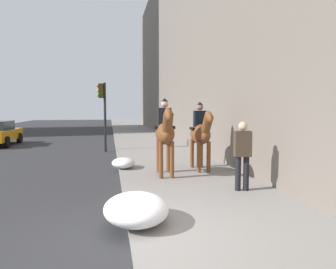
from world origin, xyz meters
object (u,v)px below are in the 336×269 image
object	(u,v)px
mounted_horse_far	(201,133)
traffic_light_near_curb	(103,105)
pedestrian_greeting	(242,151)
mounted_horse_near	(165,132)

from	to	relation	value
mounted_horse_far	traffic_light_near_curb	world-z (taller)	traffic_light_near_curb
mounted_horse_far	pedestrian_greeting	bearing A→B (deg)	6.06
mounted_horse_near	pedestrian_greeting	bearing A→B (deg)	40.70
mounted_horse_near	mounted_horse_far	distance (m)	1.47
pedestrian_greeting	mounted_horse_near	bearing A→B (deg)	45.92
mounted_horse_near	pedestrian_greeting	world-z (taller)	mounted_horse_near
pedestrian_greeting	traffic_light_near_curb	bearing A→B (deg)	30.72
mounted_horse_far	pedestrian_greeting	size ratio (longest dim) A/B	1.32
traffic_light_near_curb	pedestrian_greeting	bearing A→B (deg)	-158.36
mounted_horse_near	pedestrian_greeting	size ratio (longest dim) A/B	1.37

